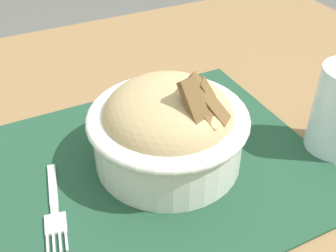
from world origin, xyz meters
The scene contains 4 objects.
table centered at (0.00, 0.00, 0.68)m, with size 1.22×0.84×0.77m.
placemat centered at (-0.04, 0.03, 0.77)m, with size 0.44×0.33×0.00m, color #1E422D.
bowl centered at (-0.08, 0.02, 0.82)m, with size 0.19×0.19×0.13m.
fork centered at (0.06, 0.05, 0.77)m, with size 0.04×0.13×0.00m.
Camera 1 is at (0.08, 0.36, 1.11)m, focal length 44.63 mm.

